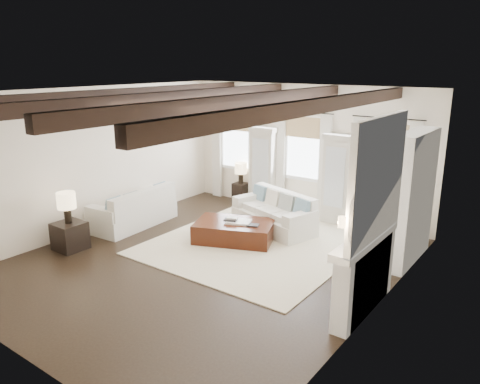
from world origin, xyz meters
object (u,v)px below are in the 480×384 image
Objects in this scene: sofa_left at (135,211)px; side_table_front at (70,236)px; sofa_back at (275,215)px; side_table_back at (241,193)px; ottoman at (234,231)px.

sofa_left reaches higher than side_table_front.
side_table_front is at bearing -128.29° from sofa_back.
sofa_left is 3.08m from side_table_back.
sofa_left is (-2.78, -1.72, 0.01)m from sofa_back.
sofa_back is at bearing -33.21° from side_table_back.
side_table_front is 1.04× the size of side_table_back.
ottoman is at bearing 43.77° from side_table_front.
sofa_left is at bearing -148.27° from sofa_back.
sofa_back is 4.44m from side_table_front.
side_table_front is at bearing -100.64° from side_table_back.
sofa_back is 1.20m from ottoman.
ottoman is at bearing -56.71° from side_table_back.
side_table_front reaches higher than side_table_back.
sofa_back reaches higher than ottoman.
sofa_back is 3.86× the size of side_table_front.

